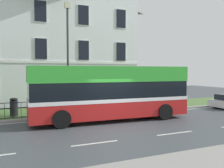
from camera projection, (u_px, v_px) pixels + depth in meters
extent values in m
cube|color=#3F454B|center=(120.00, 130.00, 12.34)|extent=(60.00, 56.00, 0.06)
cube|color=silver|center=(96.00, 117.00, 15.68)|extent=(54.00, 0.14, 0.01)
cube|color=silver|center=(95.00, 143.00, 9.89)|extent=(2.00, 0.12, 0.01)
cube|color=silver|center=(175.00, 133.00, 11.49)|extent=(2.00, 0.12, 0.01)
cube|color=#9E9E99|center=(93.00, 115.00, 16.10)|extent=(57.00, 0.24, 0.12)
cube|color=#4C6C36|center=(83.00, 110.00, 18.19)|extent=(57.00, 4.32, 0.12)
cube|color=white|center=(34.00, 51.00, 24.25)|extent=(17.60, 10.79, 9.60)
cube|color=white|center=(41.00, 62.00, 19.36)|extent=(17.60, 0.06, 0.20)
cube|color=#2D333D|center=(42.00, 93.00, 19.48)|extent=(1.10, 0.06, 2.20)
cube|color=white|center=(42.00, 86.00, 19.45)|extent=(1.02, 0.04, 1.74)
cube|color=black|center=(42.00, 86.00, 19.43)|extent=(0.92, 0.03, 1.64)
cube|color=white|center=(84.00, 85.00, 20.86)|extent=(1.02, 0.04, 1.74)
cube|color=black|center=(84.00, 85.00, 20.84)|extent=(0.92, 0.03, 1.64)
cube|color=white|center=(121.00, 84.00, 22.27)|extent=(1.02, 0.04, 1.74)
cube|color=black|center=(121.00, 84.00, 22.25)|extent=(0.92, 0.03, 1.64)
cube|color=white|center=(41.00, 49.00, 19.29)|extent=(1.02, 0.04, 1.74)
cube|color=black|center=(41.00, 49.00, 19.27)|extent=(0.92, 0.03, 1.64)
cube|color=white|center=(84.00, 50.00, 20.70)|extent=(1.02, 0.04, 1.74)
cube|color=black|center=(84.00, 50.00, 20.68)|extent=(0.92, 0.03, 1.64)
cube|color=white|center=(121.00, 52.00, 22.11)|extent=(1.02, 0.04, 1.74)
cube|color=black|center=(121.00, 52.00, 22.09)|extent=(0.92, 0.03, 1.64)
cube|color=white|center=(40.00, 11.00, 19.14)|extent=(1.02, 0.04, 1.74)
cube|color=black|center=(40.00, 11.00, 19.12)|extent=(0.92, 0.03, 1.64)
cube|color=white|center=(83.00, 15.00, 20.55)|extent=(1.02, 0.04, 1.74)
cube|color=black|center=(83.00, 15.00, 20.53)|extent=(0.92, 0.03, 1.64)
cube|color=white|center=(121.00, 19.00, 21.96)|extent=(1.02, 0.04, 1.74)
cube|color=black|center=(121.00, 19.00, 21.94)|extent=(0.92, 0.03, 1.64)
cube|color=black|center=(52.00, 101.00, 15.24)|extent=(19.93, 0.04, 0.04)
cube|color=black|center=(52.00, 115.00, 15.29)|extent=(19.93, 0.04, 0.04)
cylinder|color=black|center=(5.00, 111.00, 14.18)|extent=(0.02, 0.02, 0.95)
cylinder|color=black|center=(13.00, 111.00, 14.36)|extent=(0.02, 0.02, 0.95)
cylinder|color=black|center=(21.00, 110.00, 14.54)|extent=(0.02, 0.02, 0.95)
cylinder|color=black|center=(29.00, 110.00, 14.72)|extent=(0.02, 0.02, 0.95)
cylinder|color=black|center=(37.00, 109.00, 14.90)|extent=(0.02, 0.02, 0.95)
cylinder|color=black|center=(44.00, 109.00, 15.08)|extent=(0.02, 0.02, 0.95)
cylinder|color=black|center=(52.00, 108.00, 15.27)|extent=(0.02, 0.02, 0.95)
cylinder|color=black|center=(59.00, 108.00, 15.45)|extent=(0.02, 0.02, 0.95)
cylinder|color=black|center=(66.00, 108.00, 15.63)|extent=(0.02, 0.02, 0.95)
cylinder|color=black|center=(73.00, 107.00, 15.81)|extent=(0.02, 0.02, 0.95)
cylinder|color=black|center=(80.00, 107.00, 15.99)|extent=(0.02, 0.02, 0.95)
cylinder|color=black|center=(86.00, 106.00, 16.17)|extent=(0.02, 0.02, 0.95)
cylinder|color=black|center=(93.00, 106.00, 16.35)|extent=(0.02, 0.02, 0.95)
cylinder|color=black|center=(99.00, 106.00, 16.54)|extent=(0.02, 0.02, 0.95)
cylinder|color=black|center=(105.00, 105.00, 16.72)|extent=(0.02, 0.02, 0.95)
cylinder|color=black|center=(111.00, 105.00, 16.90)|extent=(0.02, 0.02, 0.95)
cylinder|color=black|center=(117.00, 104.00, 17.08)|extent=(0.02, 0.02, 0.95)
cylinder|color=black|center=(123.00, 104.00, 17.26)|extent=(0.02, 0.02, 0.95)
cylinder|color=black|center=(129.00, 104.00, 17.44)|extent=(0.02, 0.02, 0.95)
cylinder|color=black|center=(134.00, 103.00, 17.62)|extent=(0.02, 0.02, 0.95)
cylinder|color=black|center=(140.00, 103.00, 17.81)|extent=(0.02, 0.02, 0.95)
cylinder|color=black|center=(145.00, 103.00, 17.99)|extent=(0.02, 0.02, 0.95)
cylinder|color=black|center=(150.00, 102.00, 18.17)|extent=(0.02, 0.02, 0.95)
cylinder|color=black|center=(155.00, 102.00, 18.35)|extent=(0.02, 0.02, 0.95)
cylinder|color=black|center=(160.00, 102.00, 18.53)|extent=(0.02, 0.02, 0.95)
cylinder|color=black|center=(165.00, 102.00, 18.71)|extent=(0.02, 0.02, 0.95)
cylinder|color=black|center=(170.00, 101.00, 18.90)|extent=(0.02, 0.02, 0.95)
cylinder|color=black|center=(175.00, 101.00, 19.08)|extent=(0.02, 0.02, 0.95)
cylinder|color=black|center=(180.00, 101.00, 19.26)|extent=(0.02, 0.02, 0.95)
cube|color=red|center=(110.00, 107.00, 14.62)|extent=(9.46, 2.86, 1.06)
cube|color=white|center=(110.00, 99.00, 14.60)|extent=(9.48, 2.88, 0.20)
cube|color=black|center=(110.00, 90.00, 14.57)|extent=(9.38, 2.82, 1.00)
cube|color=green|center=(110.00, 74.00, 14.52)|extent=(9.46, 2.86, 0.88)
cube|color=black|center=(176.00, 88.00, 16.28)|extent=(0.14, 2.08, 0.92)
cube|color=black|center=(176.00, 74.00, 16.23)|extent=(0.13, 1.79, 0.57)
cylinder|color=silver|center=(168.00, 106.00, 17.09)|extent=(0.05, 0.20, 0.20)
cylinder|color=silver|center=(183.00, 109.00, 15.61)|extent=(0.05, 0.20, 0.20)
cylinder|color=black|center=(145.00, 107.00, 16.87)|extent=(0.97, 0.34, 0.96)
cylinder|color=black|center=(165.00, 112.00, 14.65)|extent=(0.97, 0.34, 0.96)
cylinder|color=black|center=(55.00, 112.00, 14.62)|extent=(0.97, 0.34, 0.96)
cylinder|color=black|center=(62.00, 119.00, 12.41)|extent=(0.97, 0.34, 0.96)
cylinder|color=black|center=(215.00, 104.00, 19.68)|extent=(0.61, 0.20, 0.60)
cylinder|color=#333338|center=(68.00, 61.00, 16.25)|extent=(0.14, 0.14, 6.96)
cube|color=beige|center=(67.00, 6.00, 16.06)|extent=(0.36, 0.24, 0.36)
cylinder|color=black|center=(14.00, 108.00, 15.22)|extent=(0.48, 0.48, 0.98)
ellipsoid|color=black|center=(14.00, 99.00, 15.19)|extent=(0.49, 0.49, 0.17)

